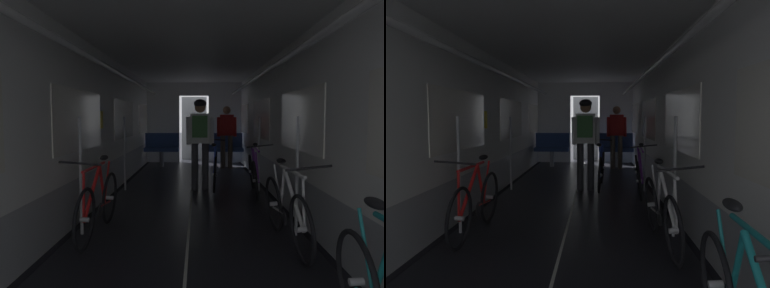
# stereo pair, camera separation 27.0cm
# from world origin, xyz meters

# --- Properties ---
(train_car_shell) EXTENTS (3.14, 12.34, 2.57)m
(train_car_shell) POSITION_xyz_m (-0.00, 3.60, 1.70)
(train_car_shell) COLOR black
(train_car_shell) RESTS_ON ground
(bench_seat_far_left) EXTENTS (0.98, 0.51, 0.95)m
(bench_seat_far_left) POSITION_xyz_m (-0.90, 8.07, 0.57)
(bench_seat_far_left) COLOR gray
(bench_seat_far_left) RESTS_ON ground
(bench_seat_far_right) EXTENTS (0.98, 0.51, 0.95)m
(bench_seat_far_right) POSITION_xyz_m (0.90, 8.07, 0.57)
(bench_seat_far_right) COLOR gray
(bench_seat_far_right) RESTS_ON ground
(bicycle_red) EXTENTS (0.44, 1.69, 0.94)m
(bicycle_red) POSITION_xyz_m (-1.06, 2.06, 0.38)
(bicycle_red) COLOR black
(bicycle_red) RESTS_ON ground
(bicycle_white) EXTENTS (0.44, 1.69, 0.95)m
(bicycle_white) POSITION_xyz_m (1.07, 1.77, 0.38)
(bicycle_white) COLOR black
(bicycle_white) RESTS_ON ground
(bicycle_purple) EXTENTS (0.44, 1.69, 0.95)m
(bicycle_purple) POSITION_xyz_m (1.12, 4.41, 0.38)
(bicycle_purple) COLOR black
(bicycle_purple) RESTS_ON ground
(person_cyclist_aisle) EXTENTS (0.54, 0.40, 1.73)m
(person_cyclist_aisle) POSITION_xyz_m (0.16, 4.71, 1.07)
(person_cyclist_aisle) COLOR #2D2D33
(person_cyclist_aisle) RESTS_ON ground
(bicycle_blue_in_aisle) EXTENTS (0.44, 1.69, 0.94)m
(bicycle_blue_in_aisle) POSITION_xyz_m (0.46, 4.98, 0.38)
(bicycle_blue_in_aisle) COLOR black
(bicycle_blue_in_aisle) RESTS_ON ground
(person_standing_near_bench) EXTENTS (0.53, 0.23, 1.69)m
(person_standing_near_bench) POSITION_xyz_m (0.90, 7.70, 0.98)
(person_standing_near_bench) COLOR brown
(person_standing_near_bench) RESTS_ON ground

